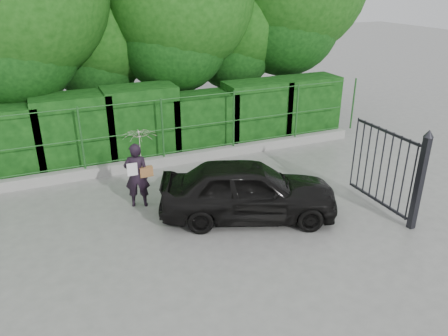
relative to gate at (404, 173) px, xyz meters
name	(u,v)px	position (x,y,z in m)	size (l,w,h in m)	color
ground	(204,244)	(-4.60, 0.72, -1.19)	(80.00, 80.00, 0.00)	gray
kerb	(151,163)	(-4.60, 5.22, -1.04)	(14.00, 0.25, 0.30)	#9E9E99
fence	(156,129)	(-4.38, 5.22, 0.01)	(14.13, 0.06, 1.80)	#215822
hedge	(138,125)	(-4.71, 6.22, -0.13)	(14.20, 1.20, 2.26)	black
gate	(404,173)	(0.00, 0.00, 0.00)	(0.22, 2.33, 2.36)	black
woman	(139,158)	(-5.40, 3.05, 0.07)	(0.92, 0.86, 1.96)	black
car	(248,190)	(-3.21, 1.46, -0.48)	(1.66, 4.13, 1.41)	black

